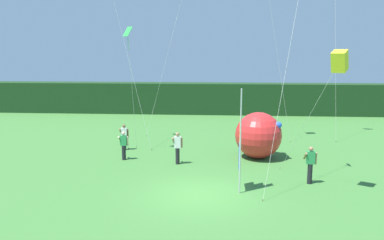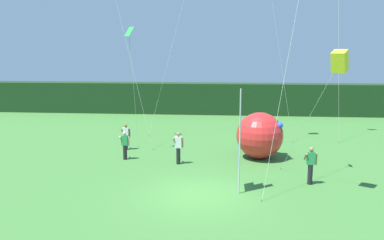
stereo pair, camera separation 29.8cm
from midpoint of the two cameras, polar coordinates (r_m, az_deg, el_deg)
name	(u,v)px [view 2 (the right image)]	position (r m, az deg, el deg)	size (l,w,h in m)	color
ground_plane	(197,195)	(16.32, 1.26, -11.09)	(120.00, 120.00, 0.00)	#3D7533
distant_treeline	(215,98)	(37.94, 3.70, 3.24)	(80.00, 2.40, 3.02)	#193819
banner_flag	(239,143)	(16.28, 7.62, -3.37)	(0.06, 1.03, 4.45)	#B7B7BC
person_near_banner	(178,147)	(20.42, -1.65, -4.07)	(0.55, 0.48, 1.73)	black
person_mid_field	(125,145)	(21.60, -9.61, -3.63)	(0.55, 0.48, 1.61)	black
person_far_left	(126,136)	(23.80, -9.49, -2.40)	(0.55, 0.48, 1.60)	#2D334C
person_far_right	(311,165)	(18.12, 17.75, -6.36)	(0.55, 0.48, 1.72)	black
inflatable_balloon	(260,135)	(21.82, 10.47, -2.28)	(2.62, 2.62, 2.62)	red
kite_yellow_box_0	(340,62)	(16.38, 21.66, 8.12)	(2.06, 3.94, 6.02)	brown
kite_green_diamond_6	(130,42)	(22.77, -8.85, 11.44)	(0.61, 1.48, 7.38)	brown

